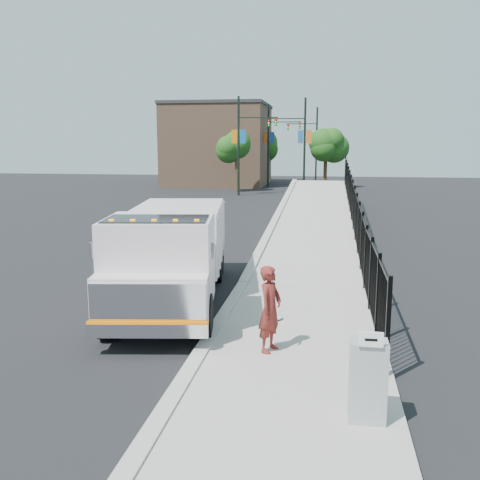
# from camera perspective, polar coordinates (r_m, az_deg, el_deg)

# --- Properties ---
(ground) EXTENTS (120.00, 120.00, 0.00)m
(ground) POSITION_cam_1_polar(r_m,az_deg,el_deg) (12.35, -2.60, -9.82)
(ground) COLOR black
(ground) RESTS_ON ground
(sidewalk) EXTENTS (3.55, 12.00, 0.12)m
(sidewalk) POSITION_cam_1_polar(r_m,az_deg,el_deg) (10.25, 5.89, -13.86)
(sidewalk) COLOR #9E998E
(sidewalk) RESTS_ON ground
(curb) EXTENTS (0.30, 12.00, 0.16)m
(curb) POSITION_cam_1_polar(r_m,az_deg,el_deg) (10.51, -4.92, -13.08)
(curb) COLOR #ADAAA3
(curb) RESTS_ON ground
(ramp) EXTENTS (3.95, 24.06, 3.19)m
(ramp) POSITION_cam_1_polar(r_m,az_deg,el_deg) (27.67, 8.64, 1.32)
(ramp) COLOR #9E998E
(ramp) RESTS_ON ground
(iron_fence) EXTENTS (0.10, 28.00, 1.80)m
(iron_fence) POSITION_cam_1_polar(r_m,az_deg,el_deg) (23.61, 12.01, 1.90)
(iron_fence) COLOR black
(iron_fence) RESTS_ON ground
(truck) EXTENTS (3.61, 8.00, 2.64)m
(truck) POSITION_cam_1_polar(r_m,az_deg,el_deg) (14.26, -7.32, -0.96)
(truck) COLOR black
(truck) RESTS_ON ground
(worker) EXTENTS (0.61, 0.74, 1.75)m
(worker) POSITION_cam_1_polar(r_m,az_deg,el_deg) (10.74, 3.23, -7.35)
(worker) COLOR maroon
(worker) RESTS_ON sidewalk
(utility_cabinet) EXTENTS (0.55, 0.40, 1.25)m
(utility_cabinet) POSITION_cam_1_polar(r_m,az_deg,el_deg) (8.47, 13.47, -14.41)
(utility_cabinet) COLOR gray
(utility_cabinet) RESTS_ON sidewalk
(arrow_sign) EXTENTS (0.35, 0.04, 0.22)m
(arrow_sign) POSITION_cam_1_polar(r_m,az_deg,el_deg) (7.98, 13.80, -10.26)
(arrow_sign) COLOR white
(arrow_sign) RESTS_ON utility_cabinet
(debris) EXTENTS (0.45, 0.45, 0.11)m
(debris) POSITION_cam_1_polar(r_m,az_deg,el_deg) (12.86, 3.57, -8.18)
(debris) COLOR silver
(debris) RESTS_ON sidewalk
(light_pole_0) EXTENTS (3.77, 0.22, 8.00)m
(light_pole_0) POSITION_cam_1_polar(r_m,az_deg,el_deg) (44.28, 0.24, 10.41)
(light_pole_0) COLOR black
(light_pole_0) RESTS_ON ground
(light_pole_1) EXTENTS (3.78, 0.22, 8.00)m
(light_pole_1) POSITION_cam_1_polar(r_m,az_deg,el_deg) (46.03, 6.52, 10.34)
(light_pole_1) COLOR black
(light_pole_1) RESTS_ON ground
(light_pole_2) EXTENTS (3.77, 0.22, 8.00)m
(light_pole_2) POSITION_cam_1_polar(r_m,az_deg,el_deg) (53.31, 3.37, 10.37)
(light_pole_2) COLOR black
(light_pole_2) RESTS_ON ground
(light_pole_3) EXTENTS (3.78, 0.22, 8.00)m
(light_pole_3) POSITION_cam_1_polar(r_m,az_deg,el_deg) (58.17, 7.86, 10.28)
(light_pole_3) COLOR black
(light_pole_3) RESTS_ON ground
(tree_0) EXTENTS (2.54, 2.54, 5.27)m
(tree_0) POSITION_cam_1_polar(r_m,az_deg,el_deg) (47.32, -0.32, 9.89)
(tree_0) COLOR #382314
(tree_0) RESTS_ON ground
(tree_1) EXTENTS (2.63, 2.63, 5.32)m
(tree_1) POSITION_cam_1_polar(r_m,az_deg,el_deg) (52.30, 9.15, 9.80)
(tree_1) COLOR #382314
(tree_1) RESTS_ON ground
(tree_2) EXTENTS (3.31, 3.31, 5.66)m
(tree_2) POSITION_cam_1_polar(r_m,az_deg,el_deg) (60.67, 2.45, 9.99)
(tree_2) COLOR #382314
(tree_2) RESTS_ON ground
(building) EXTENTS (10.00, 10.00, 8.00)m
(building) POSITION_cam_1_polar(r_m,az_deg,el_deg) (56.51, -2.31, 10.00)
(building) COLOR #8C664C
(building) RESTS_ON ground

